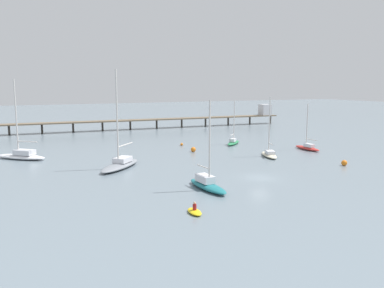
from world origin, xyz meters
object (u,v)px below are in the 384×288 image
sailboat_gray (120,163)px  sailboat_teal (207,183)px  sailboat_cream (269,153)px  mooring_buoy_near (193,149)px  sailboat_white (22,155)px  mooring_buoy_outer (344,163)px  pier (165,118)px  sailboat_red (308,147)px  dinghy_yellow (195,211)px  mooring_buoy_mid (182,144)px  sailboat_green (233,141)px

sailboat_gray → sailboat_teal: sailboat_gray is taller
sailboat_cream → sailboat_teal: size_ratio=0.97×
sailboat_teal → mooring_buoy_near: sailboat_teal is taller
sailboat_white → mooring_buoy_outer: (42.90, -25.67, -0.30)m
sailboat_teal → mooring_buoy_near: bearing=68.5°
mooring_buoy_outer → sailboat_teal: bearing=-172.8°
pier → sailboat_red: bearing=-76.4°
dinghy_yellow → mooring_buoy_mid: (15.11, 37.73, 0.05)m
sailboat_red → sailboat_cream: 10.70m
mooring_buoy_outer → sailboat_green: bearing=99.8°
sailboat_teal → mooring_buoy_near: size_ratio=11.55×
mooring_buoy_outer → mooring_buoy_near: (-15.14, 20.12, 0.02)m
sailboat_teal → mooring_buoy_near: (9.15, 23.19, -0.25)m
sailboat_cream → sailboat_gray: bearing=176.2°
mooring_buoy_near → mooring_buoy_mid: bearing=82.5°
mooring_buoy_near → dinghy_yellow: bearing=-115.0°
sailboat_gray → dinghy_yellow: size_ratio=5.74×
sailboat_gray → mooring_buoy_near: sailboat_gray is taller
pier → sailboat_white: bearing=-139.0°
sailboat_cream → mooring_buoy_mid: size_ratio=18.46×
sailboat_teal → dinghy_yellow: bearing=-124.9°
mooring_buoy_outer → mooring_buoy_mid: size_ratio=1.58×
sailboat_gray → mooring_buoy_near: size_ratio=15.78×
sailboat_cream → sailboat_green: size_ratio=1.15×
sailboat_green → mooring_buoy_mid: size_ratio=16.07×
sailboat_red → dinghy_yellow: 41.29m
mooring_buoy_outer → mooring_buoy_mid: bearing=117.2°
sailboat_red → sailboat_white: bearing=165.4°
sailboat_red → sailboat_teal: sailboat_teal is taller
sailboat_gray → sailboat_teal: size_ratio=1.37×
sailboat_cream → sailboat_green: (1.42, 13.91, 0.01)m
sailboat_white → mooring_buoy_mid: 28.80m
sailboat_cream → mooring_buoy_mid: bearing=116.7°
dinghy_yellow → mooring_buoy_mid: dinghy_yellow is taller
dinghy_yellow → sailboat_cream: bearing=41.5°
pier → sailboat_gray: size_ratio=6.38×
sailboat_cream → sailboat_teal: 23.13m
pier → sailboat_cream: bearing=-89.6°
pier → sailboat_red: 45.81m
sailboat_cream → sailboat_green: bearing=84.2°
sailboat_green → mooring_buoy_outer: bearing=-80.2°
sailboat_cream → mooring_buoy_outer: size_ratio=11.70×
mooring_buoy_near → mooring_buoy_mid: mooring_buoy_near is taller
pier → mooring_buoy_outer: 58.12m
sailboat_gray → mooring_buoy_outer: bearing=-22.1°
sailboat_cream → mooring_buoy_outer: (5.68, -10.68, -0.17)m
sailboat_cream → mooring_buoy_near: bearing=135.0°
sailboat_red → sailboat_white: 49.18m
sailboat_teal → sailboat_cream: bearing=36.5°
sailboat_cream → sailboat_white: bearing=158.1°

